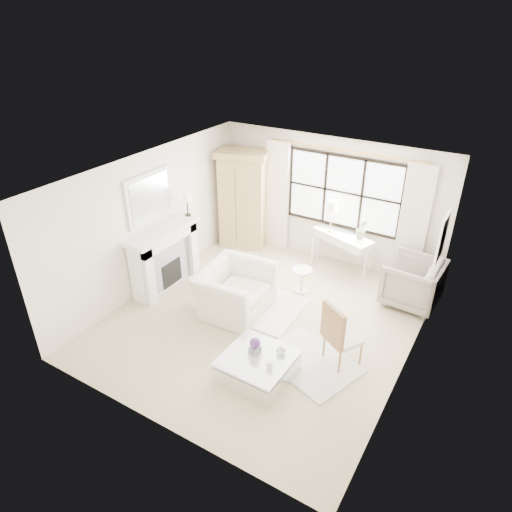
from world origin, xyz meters
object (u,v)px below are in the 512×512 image
Objects in this scene: club_armchair at (234,290)px; coffee_table at (257,367)px; armoire at (243,198)px; console_table at (341,251)px.

coffee_table is (1.26, -1.27, -0.24)m from club_armchair.
coffee_table is at bearing -138.52° from club_armchair.
armoire is at bearing 126.34° from coffee_table.
coffee_table is (2.55, -3.62, -0.96)m from armoire.
coffee_table is at bearing -68.58° from console_table.
club_armchair is 1.80m from coffee_table.
club_armchair is (1.29, -2.35, -0.71)m from armoire.
club_armchair is 1.29× the size of coffee_table.
coffee_table is at bearing -70.97° from armoire.
club_armchair is at bearing 135.77° from coffee_table.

